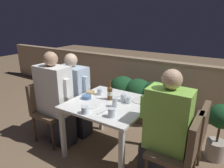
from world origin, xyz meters
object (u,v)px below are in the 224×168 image
Objects in this scene: chair_left_near at (47,105)px; chair_left_far at (66,99)px; person_white_polo at (56,100)px; potted_plant at (220,127)px; beer_bottle at (110,92)px; person_blue_shirt at (75,95)px; chair_right_near at (182,147)px; person_green_blouse at (164,131)px; chair_right_far at (191,133)px.

chair_left_far is at bearing 82.59° from chair_left_near.
person_white_polo is 2.12m from potted_plant.
person_blue_shirt is at bearing 175.41° from beer_bottle.
chair_left_near is 1.88m from chair_right_near.
person_green_blouse is 1.50× the size of chair_right_far.
chair_right_far is at bearing 54.98° from person_green_blouse.
chair_right_far is at bearing 11.62° from person_white_polo.
chair_right_near is 1.05m from beer_bottle.
person_green_blouse is at bearing -15.89° from beer_bottle.
chair_left_far is 0.91m from beer_bottle.
person_white_polo reaches higher than chair_left_far.
beer_bottle is at bearing 167.14° from chair_right_near.
beer_bottle is (-0.79, 0.22, 0.17)m from person_green_blouse.
person_green_blouse reaches higher than potted_plant.
chair_left_near is 0.41m from person_blue_shirt.
person_green_blouse is (1.49, 0.04, -0.01)m from person_white_polo.
person_white_polo is at bearing -178.32° from person_green_blouse.
chair_right_near is 0.67× the size of person_green_blouse.
chair_right_far is at bearing 10.46° from chair_left_near.
chair_left_near is 1.00× the size of chair_right_far.
beer_bottle is at bearing -4.59° from person_blue_shirt.
chair_left_near and chair_left_far have the same top height.
person_blue_shirt is 1.48m from person_green_blouse.
potted_plant is at bearing 12.85° from chair_left_far.
person_white_polo is 1.05× the size of person_blue_shirt.
chair_right_far is at bearing 86.19° from chair_right_near.
chair_left_far is at bearing 115.37° from person_white_polo.
person_green_blouse is 0.84m from beer_bottle.
chair_right_near is 0.31m from chair_right_far.
chair_left_far is at bearing 170.42° from person_green_blouse.
person_white_polo is (0.19, 0.00, 0.13)m from chair_left_near.
chair_right_far is (1.86, 0.03, 0.00)m from chair_left_far.
chair_left_near is 3.40× the size of beer_bottle.
person_blue_shirt is 4.94× the size of beer_bottle.
person_green_blouse is 0.39m from chair_right_far.
person_blue_shirt is 1.67m from chair_right_far.
person_green_blouse is (1.65, -0.28, 0.12)m from chair_left_far.
chair_right_near is at bearing -0.00° from person_green_blouse.
person_blue_shirt is 0.97× the size of person_green_blouse.
person_blue_shirt reaches higher than potted_plant.
chair_right_far is at bearing 0.93° from chair_left_far.
person_white_polo reaches higher than person_blue_shirt.
chair_right_near is 0.23m from person_green_blouse.
chair_right_near is at bearing -12.86° from beer_bottle.
person_white_polo is 1.53× the size of chair_left_far.
person_blue_shirt is 0.69m from beer_bottle.
beer_bottle is (-1.01, -0.08, 0.30)m from chair_right_far.
person_green_blouse is at bearing 1.68° from person_white_polo.
chair_left_near is 0.65× the size of person_white_polo.
chair_left_far is at bearing -179.07° from chair_right_far.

